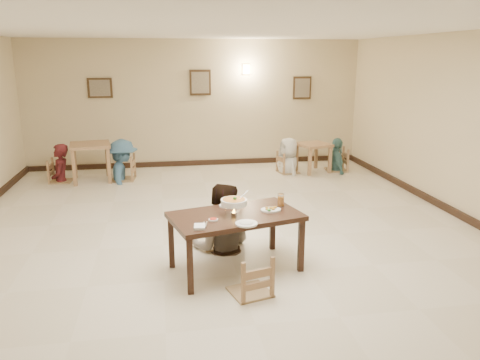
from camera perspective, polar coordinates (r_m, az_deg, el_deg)
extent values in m
plane|color=beige|center=(6.86, -1.81, -7.46)|extent=(10.00, 10.00, 0.00)
plane|color=white|center=(6.36, -2.04, 18.42)|extent=(10.00, 10.00, 0.00)
plane|color=beige|center=(11.37, -5.34, 9.23)|extent=(10.00, 0.00, 10.00)
cube|color=black|center=(11.57, -5.16, 2.10)|extent=(8.00, 0.06, 0.12)
cube|color=black|center=(8.32, 26.51, -4.57)|extent=(0.06, 10.00, 0.12)
cube|color=#332214|center=(11.35, -16.71, 10.70)|extent=(0.55, 0.03, 0.45)
cube|color=gray|center=(11.34, -16.72, 10.69)|extent=(0.45, 0.01, 0.37)
cube|color=#332214|center=(11.31, -4.87, 11.75)|extent=(0.50, 0.03, 0.60)
cube|color=gray|center=(11.29, -4.86, 11.74)|extent=(0.41, 0.01, 0.49)
cube|color=#332214|center=(11.79, 7.58, 11.07)|extent=(0.45, 0.03, 0.55)
cube|color=gray|center=(11.77, 7.61, 11.06)|extent=(0.37, 0.01, 0.45)
cube|color=#FFD88C|center=(11.44, 0.75, 13.34)|extent=(0.16, 0.05, 0.22)
cube|color=#331E14|center=(5.75, -0.55, -4.45)|extent=(1.73, 1.24, 0.06)
cube|color=#331E14|center=(5.33, -6.12, -10.41)|extent=(0.07, 0.07, 0.67)
cube|color=#331E14|center=(5.88, 7.46, -7.95)|extent=(0.07, 0.07, 0.67)
cube|color=#331E14|center=(6.00, -8.38, -7.53)|extent=(0.07, 0.07, 0.67)
cube|color=#331E14|center=(6.49, 3.98, -5.62)|extent=(0.07, 0.07, 0.67)
cube|color=tan|center=(6.56, -2.20, -4.41)|extent=(0.45, 0.45, 0.05)
cube|color=tan|center=(5.28, 1.26, -9.59)|extent=(0.43, 0.43, 0.05)
imported|color=gray|center=(6.35, -2.32, -0.45)|extent=(1.01, 0.85, 1.85)
torus|color=silver|center=(5.66, -0.75, -3.06)|extent=(0.25, 0.25, 0.01)
cylinder|color=silver|center=(5.69, -0.74, -4.16)|extent=(0.07, 0.07, 0.04)
cone|color=#FFA526|center=(5.68, -0.74, -3.70)|extent=(0.04, 0.04, 0.06)
cylinder|color=white|center=(5.64, -0.75, -2.72)|extent=(0.32, 0.32, 0.07)
cylinder|color=#BC6D27|center=(5.64, -0.75, -2.41)|extent=(0.27, 0.27, 0.02)
sphere|color=#2D7223|center=(5.62, -0.63, -2.25)|extent=(0.04, 0.04, 0.04)
cylinder|color=silver|center=(5.70, 0.37, -1.89)|extent=(0.15, 0.09, 0.10)
cylinder|color=silver|center=(5.74, 0.13, -3.47)|extent=(0.01, 0.01, 0.14)
cylinder|color=silver|center=(5.72, -1.79, -3.57)|extent=(0.01, 0.01, 0.14)
cylinder|color=silver|center=(5.57, -0.57, -4.06)|extent=(0.01, 0.01, 0.14)
cylinder|color=white|center=(6.03, -1.24, -3.12)|extent=(0.28, 0.28, 0.02)
ellipsoid|color=white|center=(6.03, -1.24, -3.06)|extent=(0.18, 0.15, 0.06)
cylinder|color=white|center=(5.40, 0.78, -5.34)|extent=(0.26, 0.26, 0.02)
ellipsoid|color=white|center=(5.39, 0.78, -5.28)|extent=(0.17, 0.14, 0.06)
cylinder|color=white|center=(5.87, 3.78, -3.66)|extent=(0.26, 0.26, 0.02)
sphere|color=#2D7223|center=(5.79, 3.56, -3.68)|extent=(0.04, 0.04, 0.04)
cylinder|color=white|center=(5.53, -3.27, -4.86)|extent=(0.11, 0.11, 0.02)
cylinder|color=#AA190C|center=(5.53, -3.28, -4.77)|extent=(0.09, 0.09, 0.01)
cube|color=white|center=(5.31, -4.94, -5.69)|extent=(0.14, 0.18, 0.03)
cube|color=silver|center=(5.39, -4.46, -5.41)|extent=(0.05, 0.17, 0.01)
cube|color=silver|center=(5.39, -4.14, -5.39)|extent=(0.05, 0.17, 0.01)
cylinder|color=white|center=(6.04, 4.99, -2.45)|extent=(0.08, 0.08, 0.17)
cylinder|color=orange|center=(6.04, 4.99, -2.59)|extent=(0.07, 0.07, 0.12)
cube|color=#A47B55|center=(10.43, -17.83, 4.09)|extent=(0.93, 0.93, 0.06)
cube|color=#A47B55|center=(10.17, -19.57, 1.34)|extent=(0.07, 0.07, 0.75)
cube|color=#A47B55|center=(10.17, -15.68, 1.65)|extent=(0.07, 0.07, 0.75)
cube|color=#A47B55|center=(10.85, -19.52, 2.15)|extent=(0.07, 0.07, 0.75)
cube|color=#A47B55|center=(10.85, -15.87, 2.44)|extent=(0.07, 0.07, 0.75)
cube|color=#A47B55|center=(10.88, 8.96, 4.27)|extent=(0.83, 0.83, 0.06)
cube|color=#A47B55|center=(10.57, 8.50, 2.13)|extent=(0.07, 0.07, 0.61)
cube|color=#A47B55|center=(10.88, 10.90, 2.39)|extent=(0.07, 0.07, 0.61)
cube|color=#A47B55|center=(11.02, 6.91, 2.71)|extent=(0.07, 0.07, 0.61)
cube|color=#A47B55|center=(11.32, 9.26, 2.94)|extent=(0.07, 0.07, 0.61)
cube|color=tan|center=(10.63, -21.13, 2.05)|extent=(0.44, 0.44, 0.05)
cube|color=tan|center=(10.38, -14.17, 2.57)|extent=(0.49, 0.49, 0.05)
cube|color=tan|center=(10.78, 5.92, 3.11)|extent=(0.43, 0.43, 0.05)
cube|color=tan|center=(11.14, 11.73, 3.46)|extent=(0.47, 0.47, 0.05)
imported|color=#50171C|center=(10.56, -21.33, 4.09)|extent=(0.43, 0.62, 1.63)
imported|color=teal|center=(10.30, -14.31, 4.82)|extent=(0.72, 1.18, 1.78)
imported|color=silver|center=(10.70, 5.98, 5.14)|extent=(0.65, 0.87, 1.62)
imported|color=slate|center=(11.08, 11.82, 5.03)|extent=(0.41, 0.92, 1.54)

